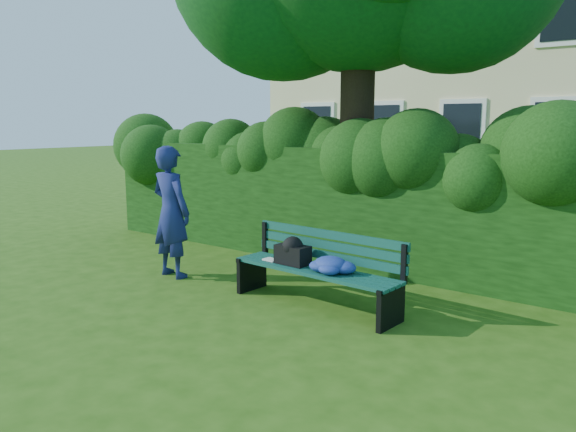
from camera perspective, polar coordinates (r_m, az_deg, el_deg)
The scene contains 4 objects.
ground at distance 7.26m, azimuth -2.92°, elevation -8.05°, with size 80.00×80.00×0.00m, color #295010.
hedge at distance 8.80m, azimuth 6.36°, elevation 1.06°, with size 10.00×1.00×1.80m.
park_bench at distance 6.73m, azimuth 2.97°, elevation -5.02°, with size 2.22×0.68×0.89m.
man_reading at distance 8.10m, azimuth -11.79°, elevation 0.40°, with size 0.68×0.45×1.87m, color navy.
Camera 1 is at (4.50, -5.25, 2.20)m, focal length 35.00 mm.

